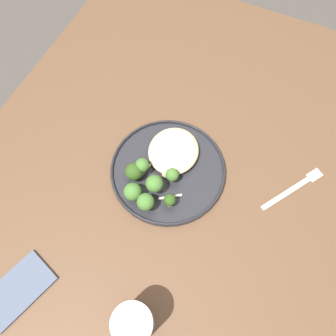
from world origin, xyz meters
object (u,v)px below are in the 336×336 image
Objects in this scene: broccoli_floret_left_leaning at (155,184)px; dinner_fork at (294,188)px; seared_scallop_left_edge at (173,142)px; broccoli_floret_center_pile at (145,202)px; broccoli_floret_split_head at (170,200)px; broccoli_floret_near_rim at (133,192)px; broccoli_floret_rear_charred at (134,172)px; folded_napkin at (18,290)px; broccoli_floret_front_edge at (172,175)px; seared_scallop_rear_pale at (167,173)px; broccoli_floret_small_sprig at (143,165)px; seared_scallop_on_noodles at (161,161)px; dinner_plate at (168,170)px; seared_scallop_tilted_round at (184,138)px; water_glass at (135,323)px; seared_scallop_front_small at (183,150)px.

broccoli_floret_left_leaning reaches higher than dinner_fork.
broccoli_floret_center_pile is at bearing -175.77° from seared_scallop_left_edge.
broccoli_floret_near_rim is (-0.02, 0.09, 0.01)m from broccoli_floret_split_head.
folded_napkin is at bearing 161.78° from broccoli_floret_rear_charred.
broccoli_floret_front_edge is 0.87× the size of broccoli_floret_rear_charred.
broccoli_floret_center_pile reaches higher than broccoli_floret_split_head.
folded_napkin is at bearing 154.58° from seared_scallop_rear_pale.
broccoli_floret_rear_charred is at bearing 110.59° from dinner_fork.
seared_scallop_on_noodles is at bearing -37.51° from broccoli_floret_small_sprig.
broccoli_floret_rear_charred is (0.06, 0.06, -0.01)m from broccoli_floret_center_pile.
seared_scallop_rear_pale is 0.09m from seared_scallop_left_edge.
seared_scallop_on_noodles is (0.01, 0.02, 0.01)m from dinner_plate.
seared_scallop_left_edge is 0.16× the size of dinner_fork.
broccoli_floret_center_pile is at bearing 122.48° from broccoli_floret_split_head.
seared_scallop_tilted_round is 0.45m from water_glass.
seared_scallop_tilted_round is 0.20m from broccoli_floret_near_rim.
broccoli_floret_small_sprig is (-0.04, 0.03, 0.03)m from seared_scallop_on_noodles.
water_glass reaches higher than seared_scallop_on_noodles.
seared_scallop_on_noodles is at bearing 54.59° from broccoli_floret_front_edge.
dinner_fork is at bearing -45.11° from folded_napkin.
seared_scallop_tilted_round and seared_scallop_rear_pale have the same top height.
broccoli_floret_left_leaning is at bearing 173.16° from seared_scallop_rear_pale.
broccoli_floret_rear_charred reaches higher than seared_scallop_on_noodles.
dinner_plate is at bearing -115.12° from seared_scallop_on_noodles.
seared_scallop_on_noodles is at bearing -21.04° from folded_napkin.
water_glass is at bearing -168.68° from broccoli_floret_front_edge.
seared_scallop_left_edge is 0.19m from broccoli_floret_center_pile.
broccoli_floret_split_head is (-0.15, -0.06, 0.02)m from seared_scallop_left_edge.
broccoli_floret_front_edge is (-0.12, -0.02, 0.02)m from seared_scallop_tilted_round.
broccoli_floret_left_leaning reaches higher than seared_scallop_on_noodles.
broccoli_floret_center_pile reaches higher than broccoli_floret_front_edge.
seared_scallop_tilted_round is (0.10, -0.00, 0.01)m from dinner_plate.
broccoli_floret_rear_charred reaches higher than seared_scallop_rear_pale.
broccoli_floret_rear_charred is (-0.05, 0.07, 0.03)m from dinner_plate.
broccoli_floret_split_head is at bearing -76.86° from broccoli_floret_near_rim.
folded_napkin is at bearing 134.89° from dinner_fork.
broccoli_floret_left_leaning is at bearing 69.08° from broccoli_floret_split_head.
dinner_plate is at bearing -51.80° from broccoli_floret_rear_charred.
seared_scallop_left_edge is 0.45× the size of broccoli_floret_near_rim.
folded_napkin is at bearing 152.10° from broccoli_floret_left_leaning.
broccoli_floret_near_rim reaches higher than broccoli_floret_rear_charred.
seared_scallop_front_small is 1.41× the size of seared_scallop_rear_pale.
seared_scallop_on_noodles is at bearing 143.98° from seared_scallop_front_small.
seared_scallop_front_small is at bearing -36.02° from seared_scallop_on_noodles.
broccoli_floret_left_leaning reaches higher than seared_scallop_rear_pale.
folded_napkin is (-0.38, 0.18, -0.02)m from seared_scallop_rear_pale.
broccoli_floret_left_leaning is at bearing 17.60° from water_glass.
seared_scallop_tilted_round is at bearing -20.25° from folded_napkin.
seared_scallop_front_small is 0.17m from broccoli_floret_near_rim.
seared_scallop_rear_pale is at bearing 108.33° from dinner_fork.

